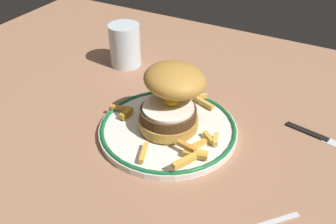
{
  "coord_description": "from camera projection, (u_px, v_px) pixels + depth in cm",
  "views": [
    {
      "loc": [
        30.83,
        -48.75,
        43.74
      ],
      "look_at": [
        4.26,
        -0.03,
        4.6
      ],
      "focal_mm": 41.13,
      "sensor_mm": 36.0,
      "label": 1
    }
  ],
  "objects": [
    {
      "name": "ground_plane",
      "position": [
        149.0,
        134.0,
        0.73
      ],
      "size": [
        125.85,
        101.02,
        4.0
      ],
      "primitive_type": "cube",
      "color": "#9D6E51"
    },
    {
      "name": "dinner_plate",
      "position": [
        168.0,
        129.0,
        0.7
      ],
      "size": [
        25.18,
        25.18,
        1.6
      ],
      "color": "white",
      "rests_on": "ground_plane"
    },
    {
      "name": "burger",
      "position": [
        173.0,
        95.0,
        0.68
      ],
      "size": [
        15.48,
        15.33,
        11.36
      ],
      "color": "#B58537",
      "rests_on": "dinner_plate"
    },
    {
      "name": "fries_pile",
      "position": [
        181.0,
        130.0,
        0.68
      ],
      "size": [
        22.62,
        23.27,
        1.88
      ],
      "color": "gold",
      "rests_on": "dinner_plate"
    },
    {
      "name": "water_glass",
      "position": [
        125.0,
        48.0,
        0.9
      ],
      "size": [
        7.23,
        7.23,
        9.9
      ],
      "color": "silver",
      "rests_on": "ground_plane"
    },
    {
      "name": "knife",
      "position": [
        326.0,
        139.0,
        0.69
      ],
      "size": [
        17.96,
        4.9,
        0.7
      ],
      "color": "black",
      "rests_on": "ground_plane"
    }
  ]
}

